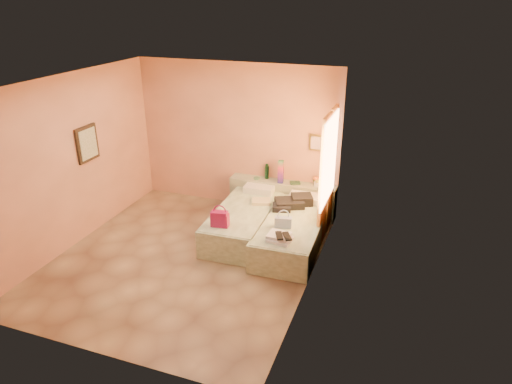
% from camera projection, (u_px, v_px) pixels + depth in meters
% --- Properties ---
extents(ground, '(4.50, 4.50, 0.00)m').
position_uv_depth(ground, '(187.00, 258.00, 7.35)').
color(ground, tan).
rests_on(ground, ground).
extents(room_walls, '(4.02, 4.51, 2.81)m').
position_uv_depth(room_walls, '(209.00, 143.00, 7.06)').
color(room_walls, '#E19C78').
rests_on(room_walls, ground).
extents(headboard_ledge, '(2.05, 0.30, 0.65)m').
position_uv_depth(headboard_ledge, '(282.00, 198.00, 8.73)').
color(headboard_ledge, '#9CAB8C').
rests_on(headboard_ledge, ground).
extents(bed_left, '(0.97, 2.03, 0.50)m').
position_uv_depth(bed_left, '(245.00, 222.00, 7.97)').
color(bed_left, beige).
rests_on(bed_left, ground).
extents(bed_right, '(0.97, 2.03, 0.50)m').
position_uv_depth(bed_right, '(292.00, 234.00, 7.58)').
color(bed_right, beige).
rests_on(bed_right, ground).
extents(water_bottle, '(0.10, 0.10, 0.28)m').
position_uv_depth(water_bottle, '(267.00, 172.00, 8.71)').
color(water_bottle, '#13351F').
rests_on(water_bottle, headboard_ledge).
extents(rainbow_box, '(0.11, 0.11, 0.44)m').
position_uv_depth(rainbow_box, '(281.00, 172.00, 8.48)').
color(rainbow_box, '#A0134C').
rests_on(rainbow_box, headboard_ledge).
extents(small_dish, '(0.16, 0.16, 0.03)m').
position_uv_depth(small_dish, '(257.00, 178.00, 8.74)').
color(small_dish, '#447D5C').
rests_on(small_dish, headboard_ledge).
extents(green_book, '(0.22, 0.20, 0.03)m').
position_uv_depth(green_book, '(295.00, 183.00, 8.52)').
color(green_book, '#213E2A').
rests_on(green_book, headboard_ledge).
extents(flower_vase, '(0.20, 0.20, 0.23)m').
position_uv_depth(flower_vase, '(317.00, 181.00, 8.36)').
color(flower_vase, white).
rests_on(flower_vase, headboard_ledge).
extents(magenta_handbag, '(0.30, 0.20, 0.26)m').
position_uv_depth(magenta_handbag, '(220.00, 219.00, 7.25)').
color(magenta_handbag, '#A0134C').
rests_on(magenta_handbag, bed_left).
extents(khaki_garment, '(0.39, 0.35, 0.06)m').
position_uv_depth(khaki_garment, '(261.00, 201.00, 8.09)').
color(khaki_garment, tan).
rests_on(khaki_garment, bed_left).
extents(clothes_pile, '(0.69, 0.69, 0.16)m').
position_uv_depth(clothes_pile, '(292.00, 202.00, 7.93)').
color(clothes_pile, black).
rests_on(clothes_pile, bed_right).
extents(blue_handbag, '(0.28, 0.17, 0.17)m').
position_uv_depth(blue_handbag, '(283.00, 222.00, 7.23)').
color(blue_handbag, '#3D5B93').
rests_on(blue_handbag, bed_right).
extents(towel_stack, '(0.38, 0.33, 0.10)m').
position_uv_depth(towel_stack, '(280.00, 238.00, 6.84)').
color(towel_stack, white).
rests_on(towel_stack, bed_right).
extents(sandal_pair, '(0.27, 0.30, 0.03)m').
position_uv_depth(sandal_pair, '(283.00, 236.00, 6.76)').
color(sandal_pair, black).
rests_on(sandal_pair, towel_stack).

